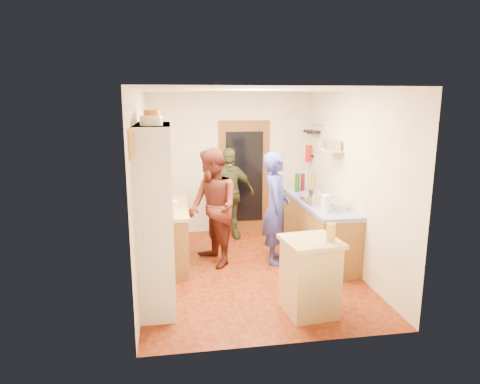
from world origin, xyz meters
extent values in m
cube|color=brown|center=(0.00, 0.00, -0.01)|extent=(3.00, 4.00, 0.02)
cube|color=silver|center=(0.00, 0.00, 2.61)|extent=(3.00, 4.00, 0.02)
cube|color=silver|center=(0.00, 2.01, 1.30)|extent=(3.00, 0.02, 2.60)
cube|color=silver|center=(0.00, -2.01, 1.30)|extent=(3.00, 0.02, 2.60)
cube|color=silver|center=(-1.51, 0.00, 1.30)|extent=(0.02, 4.00, 2.60)
cube|color=silver|center=(1.51, 0.00, 1.30)|extent=(0.02, 4.00, 2.60)
cube|color=brown|center=(0.25, 1.97, 1.05)|extent=(0.95, 0.06, 2.10)
cube|color=black|center=(0.25, 1.94, 1.05)|extent=(0.70, 0.02, 1.70)
cube|color=silver|center=(-1.30, -0.80, 1.10)|extent=(0.40, 1.20, 2.20)
cube|color=silver|center=(-1.30, -0.80, 2.18)|extent=(0.40, 1.14, 0.04)
cylinder|color=white|center=(-1.30, -1.07, 2.25)|extent=(0.25, 0.25, 0.10)
cylinder|color=orange|center=(-1.30, -0.74, 2.28)|extent=(0.20, 0.20, 0.16)
cylinder|color=orange|center=(-1.30, -0.50, 2.28)|extent=(0.17, 0.17, 0.15)
cube|color=olive|center=(-1.20, 0.45, 0.42)|extent=(0.60, 1.40, 0.85)
cube|color=tan|center=(-1.20, 0.45, 0.88)|extent=(0.64, 1.44, 0.05)
cube|color=white|center=(-1.15, 0.07, 0.99)|extent=(0.25, 0.18, 0.18)
cylinder|color=white|center=(-1.25, 0.23, 0.98)|extent=(0.16, 0.16, 0.16)
cylinder|color=orange|center=(-1.12, 0.55, 0.94)|extent=(0.23, 0.23, 0.09)
cube|color=tan|center=(-1.18, 0.98, 0.91)|extent=(0.30, 0.22, 0.02)
cube|color=olive|center=(1.20, 0.50, 0.42)|extent=(0.60, 2.20, 0.84)
cube|color=#181CAD|center=(1.20, 0.50, 0.87)|extent=(0.62, 2.22, 0.06)
cube|color=silver|center=(1.20, 0.33, 0.92)|extent=(0.55, 0.58, 0.04)
cylinder|color=silver|center=(1.15, 0.51, 1.01)|extent=(0.20, 0.20, 0.13)
cylinder|color=#143F14|center=(1.05, 1.17, 1.06)|extent=(0.09, 0.09, 0.33)
cylinder|color=#591419|center=(1.18, 1.27, 1.05)|extent=(0.08, 0.08, 0.30)
cylinder|color=olive|center=(1.31, 1.08, 1.07)|extent=(0.10, 0.10, 0.33)
cylinder|color=white|center=(1.05, -0.23, 1.03)|extent=(0.12, 0.12, 0.25)
cylinder|color=silver|center=(1.30, -0.12, 0.95)|extent=(0.29, 0.29, 0.10)
cube|color=tan|center=(0.45, -1.39, 0.43)|extent=(0.61, 0.61, 0.86)
cube|color=tan|center=(0.45, -1.39, 0.89)|extent=(0.69, 0.69, 0.05)
cube|color=white|center=(0.40, -1.35, 0.90)|extent=(0.38, 0.32, 0.02)
cylinder|color=#AD9E2D|center=(0.65, -1.49, 1.02)|extent=(0.12, 0.12, 0.21)
cylinder|color=silver|center=(1.46, 1.52, 2.05)|extent=(0.02, 0.65, 0.02)
cylinder|color=black|center=(1.40, 1.35, 1.92)|extent=(0.18, 0.18, 0.05)
cylinder|color=black|center=(1.40, 1.55, 1.90)|extent=(0.16, 0.16, 0.05)
cylinder|color=black|center=(1.40, 1.75, 1.91)|extent=(0.17, 0.17, 0.05)
cube|color=tan|center=(1.37, 0.45, 1.70)|extent=(0.26, 0.42, 0.03)
cube|color=silver|center=(1.37, 0.45, 1.79)|extent=(0.27, 0.34, 0.15)
cube|color=black|center=(1.47, 1.70, 1.45)|extent=(0.06, 0.10, 0.04)
cylinder|color=red|center=(1.41, 1.70, 1.50)|extent=(0.11, 0.11, 0.32)
cube|color=gold|center=(-1.48, -1.55, 2.05)|extent=(0.03, 0.25, 0.30)
imported|color=#303491|center=(0.48, 0.24, 0.86)|extent=(0.56, 0.71, 1.72)
imported|color=#4E1D17|center=(-0.50, 0.37, 0.89)|extent=(0.93, 1.04, 1.78)
imported|color=#3B3F25|center=(-0.10, 1.57, 0.83)|extent=(1.01, 0.52, 1.65)
camera|label=1|loc=(-1.10, -5.86, 2.48)|focal=32.00mm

